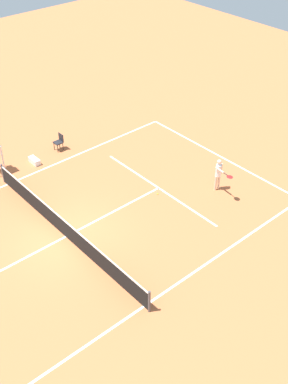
% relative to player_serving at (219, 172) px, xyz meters
% --- Properties ---
extents(ground_plane, '(60.00, 60.00, 0.00)m').
position_rel_player_serving_xyz_m(ground_plane, '(2.02, 7.68, -1.03)').
color(ground_plane, '#C66B3D').
extents(court_lines, '(10.62, 20.32, 0.01)m').
position_rel_player_serving_xyz_m(court_lines, '(2.02, 7.68, -1.03)').
color(court_lines, white).
rests_on(court_lines, ground).
extents(tennis_net, '(11.22, 0.10, 1.07)m').
position_rel_player_serving_xyz_m(tennis_net, '(2.02, 7.68, -0.54)').
color(tennis_net, '#4C4C51').
rests_on(tennis_net, ground).
extents(player_serving, '(1.27, 0.69, 1.73)m').
position_rel_player_serving_xyz_m(player_serving, '(0.00, 0.00, 0.00)').
color(player_serving, beige).
rests_on(player_serving, ground).
extents(tennis_ball, '(0.07, 0.07, 0.07)m').
position_rel_player_serving_xyz_m(tennis_ball, '(1.65, 2.51, -1.00)').
color(tennis_ball, '#CCE033').
rests_on(tennis_ball, ground).
extents(courtside_chair_mid, '(0.44, 0.46, 0.95)m').
position_rel_player_serving_xyz_m(courtside_chair_mid, '(8.38, 3.80, -0.50)').
color(courtside_chair_mid, '#262626').
rests_on(courtside_chair_mid, ground).
extents(equipment_bag, '(0.76, 0.32, 0.30)m').
position_rel_player_serving_xyz_m(equipment_bag, '(8.09, 5.60, -0.88)').
color(equipment_bag, white).
rests_on(equipment_bag, ground).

